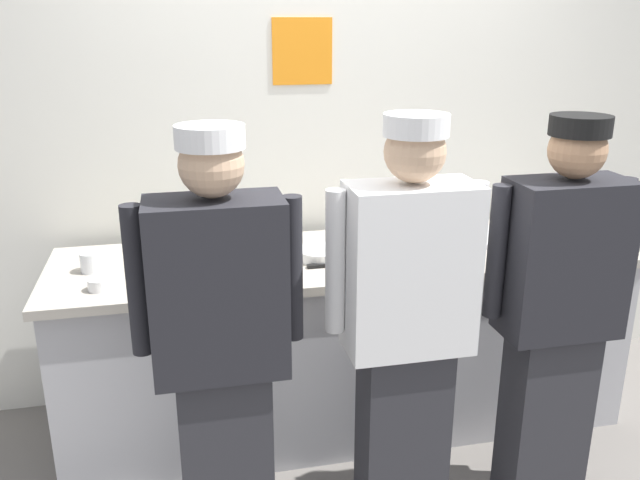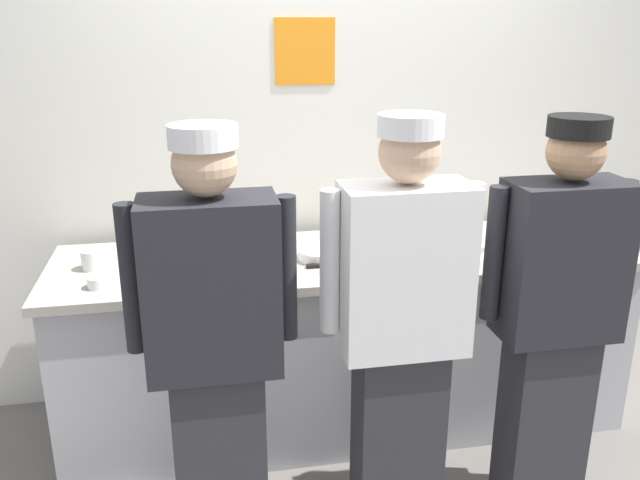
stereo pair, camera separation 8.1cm
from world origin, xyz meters
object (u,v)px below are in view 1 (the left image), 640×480
Objects in this scene: sheet_tray at (464,240)px; squeeze_bottle_primary at (148,244)px; ramekin_red_sauce at (270,240)px; mixing_bowl_steel at (204,256)px; ramekin_yellow_sauce at (372,263)px; chef_center at (407,324)px; chefs_knife at (333,265)px; chef_near_left at (221,346)px; plate_stack_rear at (538,230)px; ramekin_orange_sauce at (391,248)px; plate_stack_front at (321,254)px; ramekin_green_sauce at (98,284)px; chef_far_right at (557,310)px; deli_cup at (91,262)px.

squeeze_bottle_primary reaches higher than sheet_tray.
mixing_bowl_steel is at bearing -141.22° from ramekin_red_sauce.
ramekin_yellow_sauce is at bearing -11.68° from mixing_bowl_steel.
chef_center is 5.91× the size of chefs_knife.
chef_near_left is 0.67m from chef_center.
ramekin_orange_sauce is at bearing -173.18° from plate_stack_rear.
plate_stack_front is 0.76× the size of chefs_knife.
plate_stack_front is 2.34× the size of ramekin_yellow_sauce.
squeeze_bottle_primary is at bearing 55.40° from ramekin_green_sauce.
chef_near_left is 0.86m from squeeze_bottle_primary.
chef_far_right reaches higher than sheet_tray.
ramekin_yellow_sauce is (0.69, 0.53, 0.06)m from chef_near_left.
plate_stack_front is at bearing 2.16° from mixing_bowl_steel.
chefs_knife is (0.55, -0.08, -0.06)m from mixing_bowl_steel.
sheet_tray is 5.60× the size of ramekin_green_sauce.
sheet_tray is (1.24, 0.77, 0.04)m from chef_near_left.
chef_center is 0.52m from ramekin_yellow_sauce.
ramekin_orange_sauce is 0.30× the size of chefs_knife.
chef_far_right is (1.29, 0.03, -0.01)m from chef_near_left.
mixing_bowl_steel is (-1.66, -0.12, 0.03)m from plate_stack_rear.
ramekin_orange_sauce is (-0.45, 0.67, 0.06)m from chef_far_right.
plate_stack_front is 0.53× the size of mixing_bowl_steel.
chef_near_left is 0.68m from mixing_bowl_steel.
chefs_knife is at bearing -56.73° from ramekin_red_sauce.
chef_near_left is 1.83m from plate_stack_rear.
deli_cup is at bearing 157.98° from chef_far_right.
ramekin_orange_sauce reaches higher than chefs_knife.
chef_near_left is 3.44× the size of sheet_tray.
chef_near_left is 8.83× the size of squeeze_bottle_primary.
ramekin_yellow_sauce is at bearing -16.65° from squeeze_bottle_primary.
chef_near_left is 0.86m from plate_stack_front.
mixing_bowl_steel is 0.48m from deli_cup.
chef_far_right is 1.34m from ramekin_red_sauce.
chef_far_right is at bearing -26.74° from squeeze_bottle_primary.
chef_near_left is 18.22× the size of ramekin_red_sauce.
ramekin_red_sauce is 0.56m from ramekin_yellow_sauce.
sheet_tray is 0.73m from chefs_knife.
plate_stack_rear is (0.35, 0.77, 0.07)m from chef_far_right.
chef_far_right is at bearing -26.12° from mixing_bowl_steel.
squeeze_bottle_primary reaches higher than ramekin_orange_sauce.
deli_cup is (-1.79, 0.72, 0.08)m from chef_far_right.
mixing_bowl_steel is at bearing -30.07° from squeeze_bottle_primary.
chef_far_right is at bearing -39.56° from ramekin_yellow_sauce.
plate_stack_front reaches higher than sheet_tray.
chefs_knife is (-0.76, 0.56, 0.04)m from chef_far_right.
chef_center is at bearing -140.97° from plate_stack_rear.
sheet_tray is at bearing 24.57° from ramekin_yellow_sauce.
chef_near_left reaches higher than chefs_knife.
plate_stack_rear reaches higher than chefs_knife.
ramekin_green_sauce is at bearing -172.76° from plate_stack_rear.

